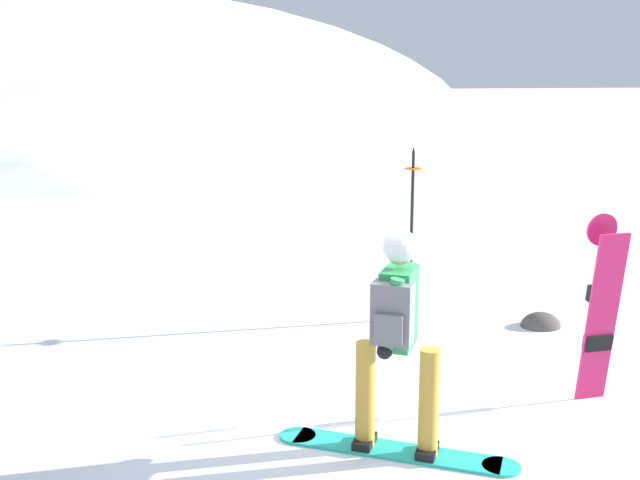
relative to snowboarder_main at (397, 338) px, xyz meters
name	(u,v)px	position (x,y,z in m)	size (l,w,h in m)	color
ground_plane	(415,419)	(0.37, 0.52, -0.92)	(300.00, 300.00, 0.00)	white
ridge_peak_main	(31,139)	(-5.48, 31.31, -0.92)	(39.60, 35.64, 13.14)	white
snowboarder_main	(397,338)	(0.00, 0.00, 0.00)	(1.59, 1.13, 1.71)	#23B7A3
spare_snowboard	(601,309)	(2.02, 0.46, -0.08)	(0.28, 0.23, 1.65)	#D11E5B
piste_marker_near	(412,222)	(1.30, 3.02, 0.23)	(0.20, 0.20, 2.02)	black
rock_dark	(540,326)	(2.64, 2.39, -0.92)	(0.46, 0.39, 0.32)	#4C4742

